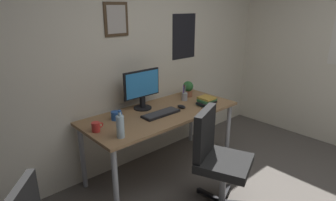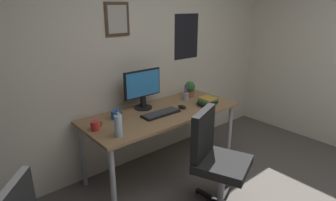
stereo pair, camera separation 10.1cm
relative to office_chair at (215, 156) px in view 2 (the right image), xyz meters
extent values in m
cube|color=beige|center=(0.06, 1.22, 0.77)|extent=(4.40, 0.08, 2.60)
cube|color=#4C3823|center=(-0.25, 1.18, 1.17)|extent=(0.28, 0.02, 0.34)
cube|color=beige|center=(-0.25, 1.17, 1.17)|extent=(0.22, 0.00, 0.28)
cube|color=black|center=(0.74, 1.18, 0.92)|extent=(0.40, 0.01, 0.56)
cube|color=#936D47|center=(0.00, 0.77, 0.19)|extent=(1.74, 0.75, 0.03)
cylinder|color=#9EA0A5|center=(-0.81, 0.46, -0.17)|extent=(0.05, 0.05, 0.71)
cylinder|color=#9EA0A5|center=(0.81, 0.46, -0.17)|extent=(0.05, 0.05, 0.71)
cylinder|color=#9EA0A5|center=(-0.81, 1.08, -0.17)|extent=(0.05, 0.05, 0.71)
cylinder|color=#9EA0A5|center=(0.81, 1.08, -0.17)|extent=(0.05, 0.05, 0.71)
cube|color=black|center=(0.03, -0.07, -0.07)|extent=(0.60, 0.60, 0.08)
cube|color=black|center=(-0.05, 0.11, 0.20)|extent=(0.42, 0.22, 0.45)
cylinder|color=#9EA0A5|center=(0.03, -0.07, -0.32)|extent=(0.08, 0.08, 0.42)
cube|color=black|center=(0.16, -0.02, -0.49)|extent=(0.27, 0.14, 0.03)
cylinder|color=black|center=(0.29, 0.03, -0.51)|extent=(0.05, 0.05, 0.04)
cube|color=black|center=(0.02, 0.07, -0.49)|extent=(0.06, 0.28, 0.03)
cylinder|color=black|center=(0.01, 0.21, -0.51)|extent=(0.05, 0.05, 0.04)
cylinder|color=black|center=(-0.09, 0.98, 0.22)|extent=(0.20, 0.20, 0.01)
cube|color=black|center=(-0.09, 0.98, 0.28)|extent=(0.05, 0.04, 0.12)
cube|color=black|center=(-0.09, 0.99, 0.49)|extent=(0.46, 0.02, 0.30)
cube|color=#338CD8|center=(-0.09, 0.97, 0.49)|extent=(0.43, 0.00, 0.27)
cube|color=black|center=(-0.07, 0.70, 0.22)|extent=(0.43, 0.15, 0.02)
cube|color=#38383A|center=(-0.07, 0.70, 0.23)|extent=(0.41, 0.13, 0.00)
ellipsoid|color=black|center=(0.23, 0.70, 0.23)|extent=(0.06, 0.11, 0.04)
cylinder|color=silver|center=(-0.68, 0.53, 0.31)|extent=(0.07, 0.07, 0.20)
cylinder|color=silver|center=(-0.68, 0.53, 0.43)|extent=(0.03, 0.03, 0.04)
cylinder|color=#2659B2|center=(-0.68, 0.53, 0.45)|extent=(0.03, 0.03, 0.01)
cylinder|color=red|center=(-0.78, 0.78, 0.25)|extent=(0.08, 0.08, 0.09)
torus|color=red|center=(-0.73, 0.78, 0.26)|extent=(0.05, 0.01, 0.05)
cylinder|color=#2659B2|center=(-0.50, 0.90, 0.25)|extent=(0.09, 0.09, 0.09)
torus|color=#2659B2|center=(-0.44, 0.90, 0.26)|extent=(0.05, 0.01, 0.05)
cylinder|color=brown|center=(0.60, 0.95, 0.25)|extent=(0.11, 0.11, 0.07)
sphere|color=#2D6B33|center=(0.60, 0.95, 0.34)|extent=(0.13, 0.13, 0.13)
ellipsoid|color=#287A38|center=(0.57, 0.98, 0.36)|extent=(0.07, 0.08, 0.02)
ellipsoid|color=#287A38|center=(0.63, 0.98, 0.34)|extent=(0.07, 0.08, 0.02)
ellipsoid|color=#287A38|center=(0.58, 0.92, 0.35)|extent=(0.08, 0.07, 0.02)
cylinder|color=#9EA0A5|center=(0.45, 0.87, 0.26)|extent=(0.07, 0.07, 0.09)
cylinder|color=#263FBF|center=(0.44, 0.88, 0.33)|extent=(0.01, 0.01, 0.13)
cylinder|color=red|center=(0.45, 0.87, 0.33)|extent=(0.01, 0.01, 0.13)
cylinder|color=black|center=(0.45, 0.87, 0.33)|extent=(0.01, 0.01, 0.13)
cylinder|color=#9EA0A5|center=(0.46, 0.87, 0.34)|extent=(0.01, 0.03, 0.14)
cylinder|color=#9EA0A5|center=(0.45, 0.87, 0.34)|extent=(0.01, 0.02, 0.14)
cube|color=#26727A|center=(0.53, 0.59, 0.22)|extent=(0.17, 0.16, 0.02)
cube|color=black|center=(0.52, 0.58, 0.24)|extent=(0.22, 0.13, 0.02)
cube|color=#33723F|center=(0.54, 0.59, 0.26)|extent=(0.20, 0.14, 0.03)
cube|color=gold|center=(0.53, 0.59, 0.29)|extent=(0.15, 0.17, 0.02)
camera|label=1|loc=(-1.87, -1.40, 1.30)|focal=30.15mm
camera|label=2|loc=(-1.79, -1.47, 1.30)|focal=30.15mm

